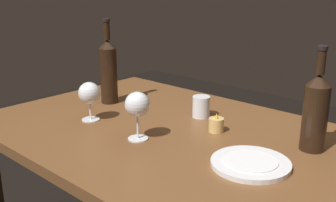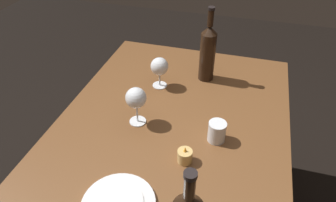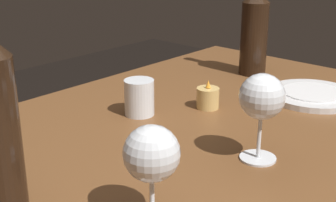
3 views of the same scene
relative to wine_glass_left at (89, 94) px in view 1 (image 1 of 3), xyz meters
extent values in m
cube|color=brown|center=(0.27, 0.12, -0.12)|extent=(1.30, 0.90, 0.04)
cylinder|color=#50311A|center=(-0.31, 0.50, -0.49)|extent=(0.06, 0.06, 0.70)
cylinder|color=white|center=(0.00, 0.00, -0.10)|extent=(0.07, 0.07, 0.00)
cylinder|color=white|center=(0.00, 0.00, -0.06)|extent=(0.01, 0.01, 0.07)
sphere|color=white|center=(0.00, 0.00, 0.00)|extent=(0.08, 0.08, 0.08)
cylinder|color=maroon|center=(0.00, 0.00, 0.00)|extent=(0.06, 0.06, 0.02)
cylinder|color=white|center=(0.26, -0.01, -0.10)|extent=(0.07, 0.07, 0.00)
cylinder|color=white|center=(0.26, -0.01, -0.05)|extent=(0.01, 0.01, 0.08)
sphere|color=white|center=(0.26, -0.01, 0.02)|extent=(0.08, 0.08, 0.08)
cylinder|color=maroon|center=(0.26, -0.01, 0.01)|extent=(0.06, 0.06, 0.01)
cylinder|color=black|center=(-0.12, 0.19, 0.01)|extent=(0.07, 0.07, 0.23)
cone|color=black|center=(-0.12, 0.19, 0.15)|extent=(0.07, 0.07, 0.03)
cylinder|color=black|center=(-0.12, 0.19, 0.20)|extent=(0.03, 0.03, 0.07)
cylinder|color=black|center=(-0.12, 0.19, 0.24)|extent=(0.03, 0.03, 0.01)
cylinder|color=black|center=(0.72, 0.29, 0.00)|extent=(0.08, 0.08, 0.20)
cone|color=black|center=(0.72, 0.29, 0.12)|extent=(0.08, 0.08, 0.03)
cylinder|color=black|center=(0.72, 0.29, 0.17)|extent=(0.03, 0.03, 0.07)
cylinder|color=black|center=(0.72, 0.29, 0.21)|extent=(0.03, 0.03, 0.01)
cylinder|color=white|center=(0.28, 0.30, -0.06)|extent=(0.07, 0.07, 0.08)
cylinder|color=silver|center=(0.28, 0.30, -0.08)|extent=(0.06, 0.06, 0.03)
cylinder|color=#DBB266|center=(0.41, 0.22, -0.08)|extent=(0.05, 0.05, 0.05)
cylinder|color=white|center=(0.41, 0.22, -0.08)|extent=(0.04, 0.04, 0.03)
cone|color=#F99E2D|center=(0.41, 0.22, -0.04)|extent=(0.01, 0.01, 0.02)
cylinder|color=white|center=(0.64, 0.07, -0.09)|extent=(0.22, 0.22, 0.01)
cylinder|color=white|center=(0.64, 0.07, -0.08)|extent=(0.15, 0.15, 0.00)
camera|label=1|loc=(1.16, -0.85, 0.40)|focal=43.23mm
camera|label=2|loc=(1.12, 0.36, 0.72)|focal=33.11mm
camera|label=3|loc=(-0.43, -0.41, 0.29)|focal=51.68mm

